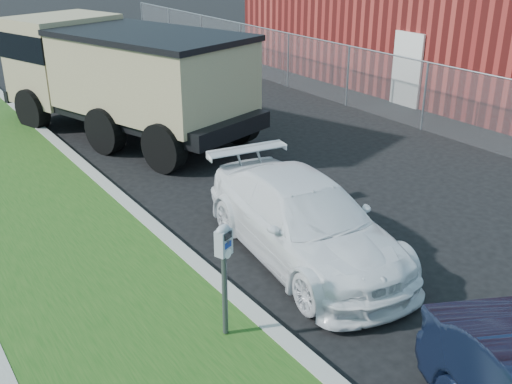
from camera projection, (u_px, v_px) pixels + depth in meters
ground at (359, 248)px, 10.01m from camera, size 120.00×120.00×0.00m
chainlink_fence at (349, 64)px, 17.93m from camera, size 0.06×30.06×30.00m
brick_building at (456, 17)px, 21.43m from camera, size 9.20×14.20×4.17m
parking_meter at (224, 257)px, 7.21m from camera, size 0.25×0.20×1.53m
white_wagon at (303, 220)px, 9.51m from camera, size 2.36×4.65×1.29m
dump_truck at (118, 73)px, 15.21m from camera, size 4.75×7.70×2.84m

